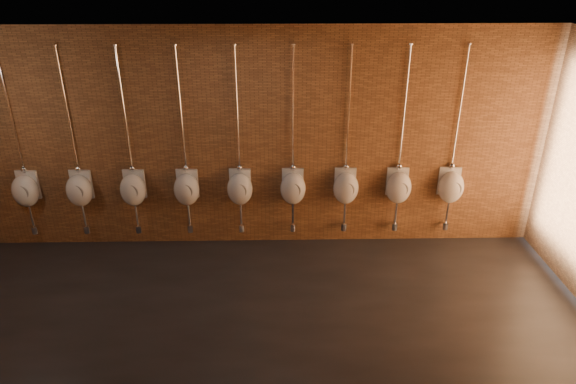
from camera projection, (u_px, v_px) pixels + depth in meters
The scene contains 11 objects.
ground at pixel (246, 300), 6.55m from camera, with size 8.50×8.50×0.00m, color black.
room_shell at pixel (239, 153), 5.70m from camera, with size 8.54×3.04×3.22m.
urinal_0 at pixel (26, 190), 7.33m from camera, with size 0.40×0.36×2.72m.
urinal_1 at pixel (79, 189), 7.34m from camera, with size 0.40×0.36×2.72m.
urinal_2 at pixel (133, 189), 7.36m from camera, with size 0.40×0.36×2.72m.
urinal_3 at pixel (187, 188), 7.37m from camera, with size 0.40×0.36×2.72m.
urinal_4 at pixel (240, 188), 7.39m from camera, with size 0.40×0.36×2.72m.
urinal_5 at pixel (293, 187), 7.40m from camera, with size 0.40×0.36×2.72m.
urinal_6 at pixel (346, 187), 7.41m from camera, with size 0.40×0.36×2.72m.
urinal_7 at pixel (398, 186), 7.43m from camera, with size 0.40×0.36×2.72m.
urinal_8 at pixel (451, 186), 7.44m from camera, with size 0.40×0.36×2.72m.
Camera 1 is at (0.43, -5.35, 4.05)m, focal length 32.00 mm.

